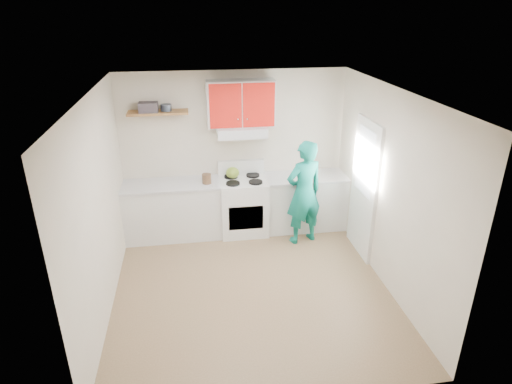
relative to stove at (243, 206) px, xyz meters
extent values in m
plane|color=brown|center=(-0.10, -1.57, -0.46)|extent=(3.80, 3.80, 0.00)
cube|color=white|center=(-0.10, -1.57, 2.14)|extent=(3.60, 3.80, 0.04)
cube|color=beige|center=(-0.10, 0.32, 0.84)|extent=(3.60, 0.04, 2.60)
cube|color=beige|center=(-0.10, -3.47, 0.84)|extent=(3.60, 0.04, 2.60)
cube|color=beige|center=(-1.90, -1.57, 0.84)|extent=(0.04, 3.80, 2.60)
cube|color=beige|center=(1.70, -1.57, 0.84)|extent=(0.04, 3.80, 2.60)
cube|color=white|center=(1.68, -0.88, 0.56)|extent=(0.05, 0.85, 2.05)
cube|color=white|center=(1.65, -0.88, 0.99)|extent=(0.01, 0.55, 0.95)
cube|color=silver|center=(-1.14, 0.02, -0.01)|extent=(1.52, 0.60, 0.90)
cube|color=silver|center=(1.04, 0.02, -0.01)|extent=(1.32, 0.60, 0.90)
cube|color=white|center=(0.00, 0.00, 0.00)|extent=(0.76, 0.65, 0.92)
cube|color=silver|center=(0.00, 0.10, 1.24)|extent=(0.76, 0.44, 0.15)
cube|color=#AE160F|center=(0.00, 0.16, 1.66)|extent=(1.02, 0.33, 0.70)
cube|color=brown|center=(-1.25, 0.18, 1.56)|extent=(0.90, 0.30, 0.04)
cube|color=#3C353C|center=(-1.38, 0.14, 1.65)|extent=(0.28, 0.20, 0.14)
cylinder|color=#333D4C|center=(-1.13, 0.18, 1.63)|extent=(0.16, 0.16, 0.10)
ellipsoid|color=olive|center=(-0.16, 0.12, 0.55)|extent=(0.23, 0.23, 0.18)
cylinder|color=#48321F|center=(-0.58, -0.05, 0.53)|extent=(0.18, 0.18, 0.17)
cube|color=olive|center=(0.74, 0.01, 0.45)|extent=(0.30, 0.22, 0.02)
cube|color=red|center=(1.36, -0.05, 0.44)|extent=(0.35, 0.29, 0.01)
imported|color=#0D7768|center=(0.89, -0.46, 0.38)|extent=(0.70, 0.56, 1.67)
camera|label=1|loc=(-0.78, -6.40, 3.06)|focal=30.44mm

